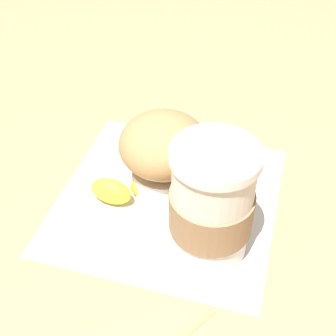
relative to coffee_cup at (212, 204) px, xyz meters
name	(u,v)px	position (x,y,z in m)	size (l,w,h in m)	color
ground_plane	(168,199)	(0.07, -0.05, -0.07)	(3.00, 3.00, 0.00)	tan
paper_napkin	(168,198)	(0.07, -0.05, -0.07)	(0.26, 0.26, 0.00)	white
coffee_cup	(212,204)	(0.00, 0.00, 0.00)	(0.09, 0.09, 0.14)	silver
muffin	(163,153)	(0.08, -0.07, -0.01)	(0.10, 0.10, 0.11)	white
banana	(152,183)	(0.09, -0.06, -0.05)	(0.13, 0.11, 0.03)	yellow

